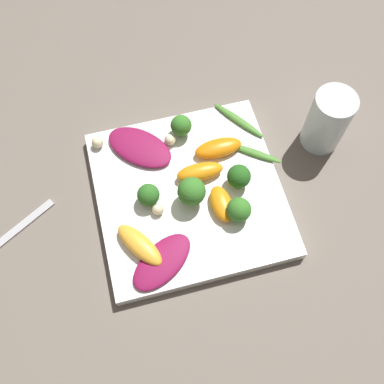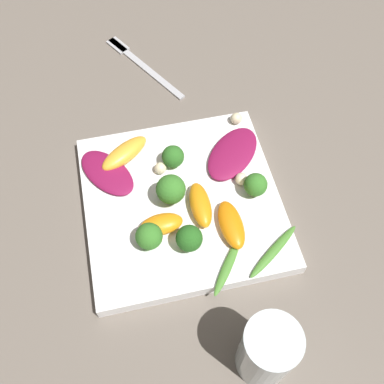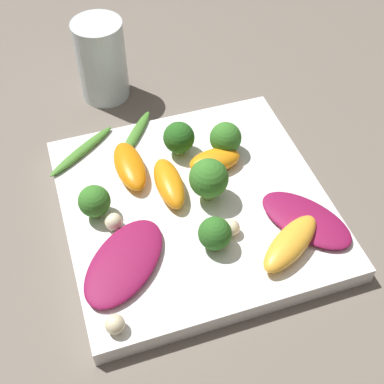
# 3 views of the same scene
# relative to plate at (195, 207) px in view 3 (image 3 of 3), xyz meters

# --- Properties ---
(ground_plane) EXTENTS (2.40, 2.40, 0.00)m
(ground_plane) POSITION_rel_plate_xyz_m (0.00, 0.00, -0.01)
(ground_plane) COLOR #6B6056
(plate) EXTENTS (0.26, 0.26, 0.02)m
(plate) POSITION_rel_plate_xyz_m (0.00, 0.00, 0.00)
(plate) COLOR white
(plate) RESTS_ON ground_plane
(drinking_glass) EXTENTS (0.06, 0.06, 0.10)m
(drinking_glass) POSITION_rel_plate_xyz_m (0.05, -0.22, 0.04)
(drinking_glass) COLOR silver
(drinking_glass) RESTS_ON ground_plane
(radicchio_leaf_0) EXTENTS (0.11, 0.11, 0.01)m
(radicchio_leaf_0) POSITION_rel_plate_xyz_m (0.09, 0.05, 0.02)
(radicchio_leaf_0) COLOR maroon
(radicchio_leaf_0) RESTS_ON plate
(radicchio_leaf_1) EXTENTS (0.09, 0.11, 0.01)m
(radicchio_leaf_1) POSITION_rel_plate_xyz_m (-0.09, 0.06, 0.02)
(radicchio_leaf_1) COLOR maroon
(radicchio_leaf_1) RESTS_ON plate
(orange_segment_0) EXTENTS (0.03, 0.07, 0.02)m
(orange_segment_0) POSITION_rel_plate_xyz_m (0.02, -0.02, 0.02)
(orange_segment_0) COLOR orange
(orange_segment_0) RESTS_ON plate
(orange_segment_1) EXTENTS (0.03, 0.07, 0.02)m
(orange_segment_1) POSITION_rel_plate_xyz_m (0.05, -0.06, 0.02)
(orange_segment_1) COLOR orange
(orange_segment_1) RESTS_ON plate
(orange_segment_2) EXTENTS (0.06, 0.03, 0.02)m
(orange_segment_2) POSITION_rel_plate_xyz_m (-0.03, -0.04, 0.02)
(orange_segment_2) COLOR orange
(orange_segment_2) RESTS_ON plate
(orange_segment_3) EXTENTS (0.08, 0.07, 0.02)m
(orange_segment_3) POSITION_rel_plate_xyz_m (-0.07, 0.09, 0.02)
(orange_segment_3) COLOR #FCAD33
(orange_segment_3) RESTS_ON plate
(broccoli_floret_0) EXTENTS (0.03, 0.03, 0.03)m
(broccoli_floret_0) POSITION_rel_plate_xyz_m (0.00, 0.06, 0.03)
(broccoli_floret_0) COLOR #84AD5B
(broccoli_floret_0) RESTS_ON plate
(broccoli_floret_1) EXTENTS (0.03, 0.03, 0.04)m
(broccoli_floret_1) POSITION_rel_plate_xyz_m (-0.05, -0.06, 0.03)
(broccoli_floret_1) COLOR #84AD5B
(broccoli_floret_1) RESTS_ON plate
(broccoli_floret_2) EXTENTS (0.03, 0.03, 0.04)m
(broccoli_floret_2) POSITION_rel_plate_xyz_m (-0.01, -0.07, 0.03)
(broccoli_floret_2) COLOR #7A9E51
(broccoli_floret_2) RESTS_ON plate
(broccoli_floret_3) EXTENTS (0.04, 0.04, 0.05)m
(broccoli_floret_3) POSITION_rel_plate_xyz_m (-0.01, -0.00, 0.04)
(broccoli_floret_3) COLOR #84AD5B
(broccoli_floret_3) RESTS_ON plate
(broccoli_floret_4) EXTENTS (0.03, 0.03, 0.04)m
(broccoli_floret_4) POSITION_rel_plate_xyz_m (0.10, -0.01, 0.03)
(broccoli_floret_4) COLOR #84AD5B
(broccoli_floret_4) RESTS_ON plate
(arugula_sprig_0) EXTENTS (0.08, 0.07, 0.01)m
(arugula_sprig_0) POSITION_rel_plate_xyz_m (0.10, -0.10, 0.01)
(arugula_sprig_0) COLOR #47842D
(arugula_sprig_0) RESTS_ON plate
(arugula_sprig_1) EXTENTS (0.06, 0.07, 0.01)m
(arugula_sprig_1) POSITION_rel_plate_xyz_m (0.03, -0.11, 0.01)
(arugula_sprig_1) COLOR #47842D
(arugula_sprig_1) RESTS_ON plate
(macadamia_nut_0) EXTENTS (0.02, 0.02, 0.02)m
(macadamia_nut_0) POSITION_rel_plate_xyz_m (0.09, 0.01, 0.02)
(macadamia_nut_0) COLOR beige
(macadamia_nut_0) RESTS_ON plate
(macadamia_nut_1) EXTENTS (0.02, 0.02, 0.02)m
(macadamia_nut_1) POSITION_rel_plate_xyz_m (-0.02, 0.05, 0.02)
(macadamia_nut_1) COLOR beige
(macadamia_nut_1) RESTS_ON plate
(macadamia_nut_2) EXTENTS (0.02, 0.02, 0.02)m
(macadamia_nut_2) POSITION_rel_plate_xyz_m (0.11, 0.11, 0.02)
(macadamia_nut_2) COLOR beige
(macadamia_nut_2) RESTS_ON plate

